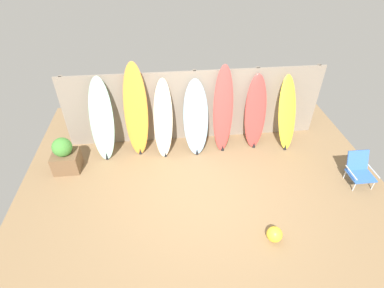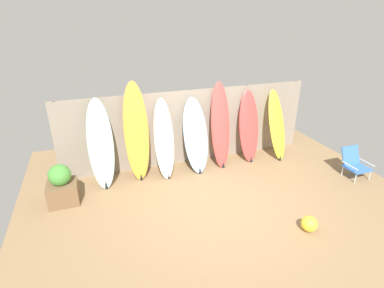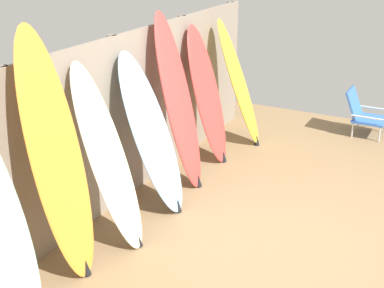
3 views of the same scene
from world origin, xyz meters
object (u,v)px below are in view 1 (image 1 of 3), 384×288
Objects in this scene: planter_box at (65,156)px; surfboard_skyblue_3 at (196,118)px; surfboard_yellow_6 at (287,113)px; beach_ball at (274,234)px; surfboard_cream_2 at (163,119)px; surfboard_orange_1 at (136,111)px; beach_chair at (359,169)px; surfboard_red_4 at (223,110)px; surfboard_seafoam_0 at (102,121)px; surfboard_red_5 at (255,112)px.

surfboard_skyblue_3 is at bearing 9.75° from planter_box.
surfboard_skyblue_3 is at bearing 178.72° from surfboard_yellow_6.
beach_ball is at bearing -69.08° from surfboard_skyblue_3.
surfboard_yellow_6 is at bearing -1.02° from surfboard_cream_2.
surfboard_orange_1 reaches higher than beach_chair.
surfboard_orange_1 reaches higher than surfboard_yellow_6.
surfboard_red_4 is (0.63, 0.04, 0.15)m from surfboard_skyblue_3.
surfboard_seafoam_0 is 0.86× the size of surfboard_orange_1.
surfboard_red_4 is at bearing 1.39° from surfboard_cream_2.
surfboard_orange_1 is at bearing 177.39° from surfboard_skyblue_3.
surfboard_red_4 is at bearing -0.69° from surfboard_orange_1.
surfboard_red_4 is 1.15× the size of surfboard_red_5.
surfboard_skyblue_3 is (2.10, -0.00, -0.08)m from surfboard_seafoam_0.
surfboard_orange_1 is 1.25× the size of surfboard_cream_2.
beach_chair is (4.01, -1.52, -0.52)m from surfboard_cream_2.
beach_ball is at bearing -168.66° from beach_chair.
surfboard_cream_2 is 2.64× the size of beach_chair.
surfboard_orange_1 reaches higher than surfboard_seafoam_0.
beach_chair is at bearing -18.90° from surfboard_orange_1.
surfboard_red_4 is 3.06× the size of beach_chair.
beach_chair is (1.85, -1.58, -0.53)m from surfboard_red_5.
surfboard_skyblue_3 is 2.14m from surfboard_yellow_6.
surfboard_red_4 is at bearing 98.66° from beach_ball.
surfboard_red_5 reaches higher than surfboard_yellow_6.
surfboard_yellow_6 reaches higher than beach_ball.
beach_chair is at bearing -52.52° from surfboard_yellow_6.
beach_ball is at bearing -41.22° from surfboard_seafoam_0.
planter_box is 2.98× the size of beach_ball.
surfboard_orange_1 is 1.81m from planter_box.
surfboard_seafoam_0 is at bearing -178.92° from surfboard_red_5.
surfboard_red_5 is (2.75, 0.01, -0.20)m from surfboard_orange_1.
surfboard_red_5 reaches higher than surfboard_skyblue_3.
planter_box is (-0.81, -0.50, -0.54)m from surfboard_seafoam_0.
beach_chair is (4.60, -1.57, -0.73)m from surfboard_orange_1.
surfboard_skyblue_3 is 2.99m from planter_box.
surfboard_orange_1 reaches higher than surfboard_red_4.
surfboard_seafoam_0 is 1.08× the size of surfboard_yellow_6.
surfboard_red_5 reaches higher than beach_ball.
surfboard_cream_2 reaches higher than surfboard_yellow_6.
surfboard_red_4 is at bearing 131.25° from beach_chair.
surfboard_cream_2 is 1.02× the size of surfboard_skyblue_3.
surfboard_red_4 is at bearing 0.77° from surfboard_seafoam_0.
planter_box reaches higher than beach_chair.
surfboard_orange_1 is at bearing 130.25° from beach_ball.
surfboard_cream_2 reaches higher than beach_ball.
beach_chair is at bearing 29.59° from beach_ball.
surfboard_skyblue_3 is 0.65m from surfboard_red_4.
planter_box is (-5.05, -0.45, -0.47)m from surfboard_yellow_6.
beach_ball is at bearing -56.91° from surfboard_cream_2.
surfboard_red_4 is (1.38, 0.03, 0.14)m from surfboard_cream_2.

